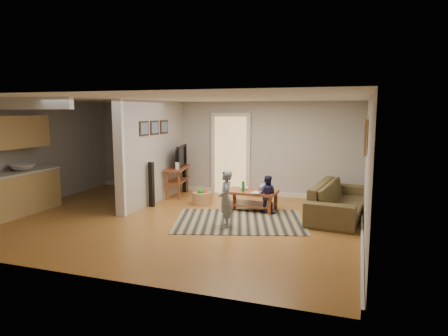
{
  "coord_description": "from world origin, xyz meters",
  "views": [
    {
      "loc": [
        3.6,
        -7.32,
        2.25
      ],
      "look_at": [
        1.01,
        0.28,
        1.1
      ],
      "focal_mm": 32.0,
      "sensor_mm": 36.0,
      "label": 1
    }
  ],
  "objects_px": {
    "toy_basket": "(202,198)",
    "toddler": "(267,213)",
    "tv_console": "(178,169)",
    "speaker_right": "(184,174)",
    "coffee_table": "(252,195)",
    "child": "(226,227)",
    "sofa": "(339,216)",
    "speaker_left": "(151,184)"
  },
  "relations": [
    {
      "from": "sofa",
      "to": "coffee_table",
      "type": "distance_m",
      "value": 1.96
    },
    {
      "from": "speaker_right",
      "to": "child",
      "type": "height_order",
      "value": "speaker_right"
    },
    {
      "from": "toy_basket",
      "to": "child",
      "type": "relative_size",
      "value": 0.41
    },
    {
      "from": "tv_console",
      "to": "speaker_left",
      "type": "height_order",
      "value": "speaker_left"
    },
    {
      "from": "sofa",
      "to": "speaker_left",
      "type": "relative_size",
      "value": 2.33
    },
    {
      "from": "speaker_right",
      "to": "child",
      "type": "xyz_separation_m",
      "value": [
        2.18,
        -2.86,
        -0.5
      ]
    },
    {
      "from": "sofa",
      "to": "toy_basket",
      "type": "relative_size",
      "value": 5.39
    },
    {
      "from": "sofa",
      "to": "tv_console",
      "type": "height_order",
      "value": "tv_console"
    },
    {
      "from": "toddler",
      "to": "tv_console",
      "type": "bearing_deg",
      "value": -23.25
    },
    {
      "from": "coffee_table",
      "to": "child",
      "type": "distance_m",
      "value": 1.54
    },
    {
      "from": "speaker_left",
      "to": "child",
      "type": "bearing_deg",
      "value": -19.58
    },
    {
      "from": "toy_basket",
      "to": "sofa",
      "type": "bearing_deg",
      "value": -1.27
    },
    {
      "from": "speaker_left",
      "to": "toddler",
      "type": "bearing_deg",
      "value": 11.08
    },
    {
      "from": "tv_console",
      "to": "child",
      "type": "height_order",
      "value": "tv_console"
    },
    {
      "from": "sofa",
      "to": "speaker_left",
      "type": "distance_m",
      "value": 4.32
    },
    {
      "from": "sofa",
      "to": "toy_basket",
      "type": "height_order",
      "value": "toy_basket"
    },
    {
      "from": "speaker_right",
      "to": "sofa",
      "type": "bearing_deg",
      "value": -36.27
    },
    {
      "from": "coffee_table",
      "to": "tv_console",
      "type": "distance_m",
      "value": 2.45
    },
    {
      "from": "toddler",
      "to": "coffee_table",
      "type": "bearing_deg",
      "value": -28.16
    },
    {
      "from": "sofa",
      "to": "tv_console",
      "type": "xyz_separation_m",
      "value": [
        -4.19,
        0.82,
        0.71
      ]
    },
    {
      "from": "tv_console",
      "to": "toddler",
      "type": "distance_m",
      "value": 2.95
    },
    {
      "from": "speaker_right",
      "to": "toy_basket",
      "type": "xyz_separation_m",
      "value": [
        1.04,
        -1.26,
        -0.33
      ]
    },
    {
      "from": "coffee_table",
      "to": "speaker_right",
      "type": "distance_m",
      "value": 2.69
    },
    {
      "from": "child",
      "to": "tv_console",
      "type": "bearing_deg",
      "value": -156.49
    },
    {
      "from": "toy_basket",
      "to": "toddler",
      "type": "relative_size",
      "value": 0.54
    },
    {
      "from": "speaker_right",
      "to": "toddler",
      "type": "bearing_deg",
      "value": -48.93
    },
    {
      "from": "coffee_table",
      "to": "toddler",
      "type": "bearing_deg",
      "value": -26.69
    },
    {
      "from": "sofa",
      "to": "speaker_right",
      "type": "bearing_deg",
      "value": 79.42
    },
    {
      "from": "sofa",
      "to": "toy_basket",
      "type": "xyz_separation_m",
      "value": [
        -3.2,
        0.07,
        0.17
      ]
    },
    {
      "from": "child",
      "to": "toddler",
      "type": "relative_size",
      "value": 1.31
    },
    {
      "from": "coffee_table",
      "to": "speaker_left",
      "type": "bearing_deg",
      "value": -168.96
    },
    {
      "from": "tv_console",
      "to": "coffee_table",
      "type": "bearing_deg",
      "value": -33.4
    },
    {
      "from": "speaker_left",
      "to": "toddler",
      "type": "distance_m",
      "value": 2.78
    },
    {
      "from": "tv_console",
      "to": "speaker_right",
      "type": "bearing_deg",
      "value": 83.18
    },
    {
      "from": "coffee_table",
      "to": "speaker_left",
      "type": "height_order",
      "value": "speaker_left"
    },
    {
      "from": "coffee_table",
      "to": "tv_console",
      "type": "xyz_separation_m",
      "value": [
        -2.27,
        0.86,
        0.36
      ]
    },
    {
      "from": "tv_console",
      "to": "toddler",
      "type": "height_order",
      "value": "tv_console"
    },
    {
      "from": "child",
      "to": "toddler",
      "type": "distance_m",
      "value": 1.4
    },
    {
      "from": "toy_basket",
      "to": "coffee_table",
      "type": "bearing_deg",
      "value": -5.03
    },
    {
      "from": "toy_basket",
      "to": "toddler",
      "type": "distance_m",
      "value": 1.71
    },
    {
      "from": "coffee_table",
      "to": "speaker_left",
      "type": "xyz_separation_m",
      "value": [
        -2.33,
        -0.45,
        0.18
      ]
    },
    {
      "from": "sofa",
      "to": "speaker_right",
      "type": "distance_m",
      "value": 4.47
    }
  ]
}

